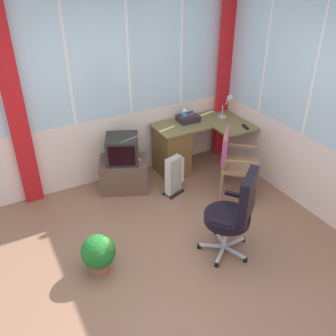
{
  "coord_description": "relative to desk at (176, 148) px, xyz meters",
  "views": [
    {
      "loc": [
        -1.46,
        -2.48,
        2.97
      ],
      "look_at": [
        0.31,
        0.81,
        0.73
      ],
      "focal_mm": 39.99,
      "sensor_mm": 36.0,
      "label": 1
    }
  ],
  "objects": [
    {
      "name": "ground",
      "position": [
        -0.95,
        -1.75,
        -0.43
      ],
      "size": [
        4.97,
        5.12,
        0.06
      ],
      "primitive_type": "cube",
      "color": "#885F49"
    },
    {
      "name": "curtain_corner",
      "position": [
        0.93,
        0.21,
        0.91
      ],
      "size": [
        0.23,
        0.09,
        2.62
      ],
      "primitive_type": "cube",
      "rotation": [
        0.0,
        0.0,
        0.11
      ],
      "color": "red",
      "rests_on": "ground"
    },
    {
      "name": "space_heater",
      "position": [
        -0.3,
        -0.49,
        -0.12
      ],
      "size": [
        0.33,
        0.25,
        0.57
      ],
      "color": "silver",
      "rests_on": "ground"
    },
    {
      "name": "paper_tray",
      "position": [
        0.24,
        0.09,
        0.38
      ],
      "size": [
        0.3,
        0.23,
        0.09
      ],
      "primitive_type": "cube",
      "rotation": [
        0.0,
        0.0,
        0.01
      ],
      "color": "#2C1F29",
      "rests_on": "desk"
    },
    {
      "name": "desk",
      "position": [
        0.0,
        0.0,
        0.0
      ],
      "size": [
        1.31,
        0.9,
        0.74
      ],
      "color": "brown",
      "rests_on": "ground"
    },
    {
      "name": "office_chair",
      "position": [
        -0.31,
        -1.81,
        0.18
      ],
      "size": [
        0.61,
        0.61,
        1.04
      ],
      "color": "#B7B7BF",
      "rests_on": "ground"
    },
    {
      "name": "curtain_north_left",
      "position": [
        -2.04,
        0.26,
        0.91
      ],
      "size": [
        0.23,
        0.07,
        2.62
      ],
      "primitive_type": "cube",
      "rotation": [
        0.0,
        0.0,
        -0.01
      ],
      "color": "red",
      "rests_on": "ground"
    },
    {
      "name": "tv_remote",
      "position": [
        0.84,
        -0.49,
        0.35
      ],
      "size": [
        0.08,
        0.16,
        0.02
      ],
      "primitive_type": "cube",
      "rotation": [
        0.0,
        0.0,
        -0.22
      ],
      "color": "black",
      "rests_on": "desk"
    },
    {
      "name": "wooden_armchair",
      "position": [
        0.35,
        -0.86,
        0.18
      ],
      "size": [
        0.68,
        0.68,
        0.91
      ],
      "color": "#886445",
      "rests_on": "ground"
    },
    {
      "name": "north_window_panel",
      "position": [
        -0.95,
        0.34,
        0.96
      ],
      "size": [
        3.97,
        0.07,
        2.72
      ],
      "color": "silver",
      "rests_on": "ground"
    },
    {
      "name": "desk_lamp",
      "position": [
        0.84,
        -0.07,
        0.57
      ],
      "size": [
        0.22,
        0.19,
        0.36
      ],
      "color": "#B2B7BC",
      "rests_on": "desk"
    },
    {
      "name": "potted_plant",
      "position": [
        -1.69,
        -1.38,
        -0.15
      ],
      "size": [
        0.36,
        0.36,
        0.44
      ],
      "color": "#A3583E",
      "rests_on": "ground"
    },
    {
      "name": "spray_bottle",
      "position": [
        0.19,
        0.12,
        0.44
      ],
      "size": [
        0.06,
        0.06,
        0.22
      ],
      "color": "#33AAE3",
      "rests_on": "desk"
    },
    {
      "name": "tv_on_stand",
      "position": [
        -0.86,
        -0.05,
        -0.05
      ],
      "size": [
        0.76,
        0.66,
        0.8
      ],
      "color": "brown",
      "rests_on": "ground"
    }
  ]
}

